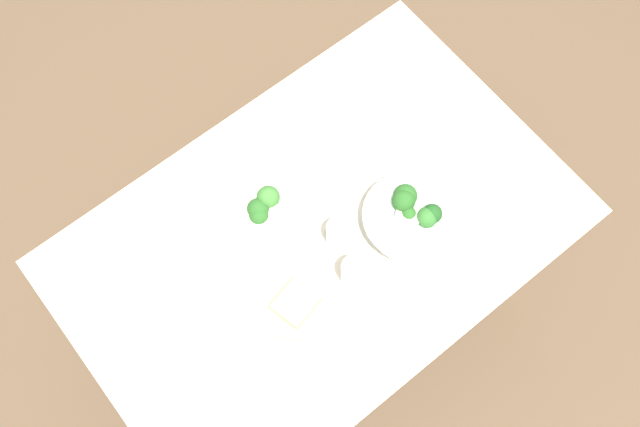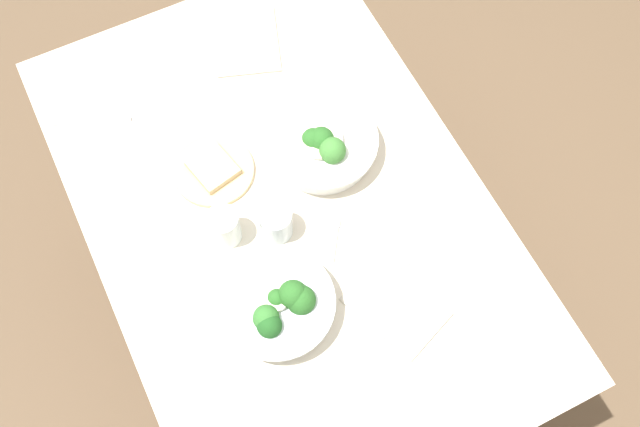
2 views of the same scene
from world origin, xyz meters
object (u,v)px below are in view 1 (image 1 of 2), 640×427
at_px(broccoli_bowl_far, 410,216).
at_px(water_glass_side, 340,234).
at_px(water_glass_center, 354,273).
at_px(fork_by_near_bowl, 335,193).
at_px(bread_side_plate, 296,304).
at_px(broccoli_bowl_near, 257,213).
at_px(napkin_folded_upper, 146,312).
at_px(napkin_folded_lower, 382,140).
at_px(fork_by_far_bowl, 354,147).
at_px(table_knife_left, 408,74).

relative_size(broccoli_bowl_far, water_glass_side, 3.05).
distance_m(water_glass_center, water_glass_side, 0.11).
xyz_separation_m(water_glass_side, fork_by_near_bowl, (-0.07, -0.11, -0.04)).
relative_size(bread_side_plate, fork_by_near_bowl, 1.85).
height_order(broccoli_bowl_near, napkin_folded_upper, broccoli_bowl_near).
relative_size(bread_side_plate, napkin_folded_lower, 0.93).
bearing_deg(fork_by_far_bowl, water_glass_center, -39.67).
height_order(broccoli_bowl_near, fork_by_near_bowl, broccoli_bowl_near).
bearing_deg(water_glass_center, fork_by_near_bowl, -117.58).
distance_m(broccoli_bowl_near, table_knife_left, 0.60).
xyz_separation_m(fork_by_far_bowl, napkin_folded_upper, (0.69, 0.03, 0.00)).
distance_m(water_glass_side, napkin_folded_lower, 0.31).
bearing_deg(napkin_folded_upper, napkin_folded_lower, -179.93).
bearing_deg(water_glass_side, bread_side_plate, 18.88).
bearing_deg(bread_side_plate, water_glass_side, -161.12).
bearing_deg(water_glass_side, broccoli_bowl_near, -53.74).
height_order(broccoli_bowl_far, napkin_folded_lower, broccoli_bowl_far).
bearing_deg(fork_by_near_bowl, napkin_folded_lower, -134.29).
distance_m(table_knife_left, napkin_folded_lower, 0.22).
relative_size(napkin_folded_upper, napkin_folded_lower, 1.02).
bearing_deg(water_glass_side, table_knife_left, -150.49).
relative_size(table_knife_left, napkin_folded_lower, 1.04).
bearing_deg(fork_by_near_bowl, broccoli_bowl_near, 15.06).
distance_m(broccoli_bowl_near, fork_by_far_bowl, 0.33).
bearing_deg(water_glass_center, water_glass_side, -110.57).
bearing_deg(water_glass_side, napkin_folded_upper, -16.61).
distance_m(water_glass_center, fork_by_near_bowl, 0.24).
bearing_deg(water_glass_center, broccoli_bowl_far, -171.98).
height_order(bread_side_plate, water_glass_side, water_glass_side).
distance_m(fork_by_near_bowl, table_knife_left, 0.42).
height_order(water_glass_center, water_glass_side, water_glass_center).
bearing_deg(fork_by_far_bowl, fork_by_near_bowl, -59.57).
distance_m(broccoli_bowl_far, napkin_folded_lower, 0.25).
bearing_deg(broccoli_bowl_far, bread_side_plate, -1.17).
bearing_deg(napkin_folded_lower, broccoli_bowl_near, -3.90).
xyz_separation_m(bread_side_plate, fork_by_far_bowl, (-0.39, -0.25, -0.01)).
distance_m(water_glass_center, table_knife_left, 0.62).
bearing_deg(table_knife_left, water_glass_side, -163.88).
bearing_deg(table_knife_left, broccoli_bowl_near, 174.76).
distance_m(bread_side_plate, water_glass_side, 0.21).
bearing_deg(water_glass_side, fork_by_near_bowl, -123.59).
distance_m(fork_by_far_bowl, fork_by_near_bowl, 0.14).
relative_size(fork_by_near_bowl, napkin_folded_lower, 0.50).
height_order(broccoli_bowl_near, fork_by_far_bowl, broccoli_bowl_near).
bearing_deg(napkin_folded_lower, fork_by_near_bowl, 11.79).
xyz_separation_m(table_knife_left, napkin_folded_upper, (0.96, 0.11, 0.00)).
bearing_deg(water_glass_center, table_knife_left, -143.89).
bearing_deg(broccoli_bowl_far, napkin_folded_lower, -113.83).
height_order(table_knife_left, napkin_folded_lower, napkin_folded_lower).
bearing_deg(napkin_folded_lower, napkin_folded_upper, 0.07).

